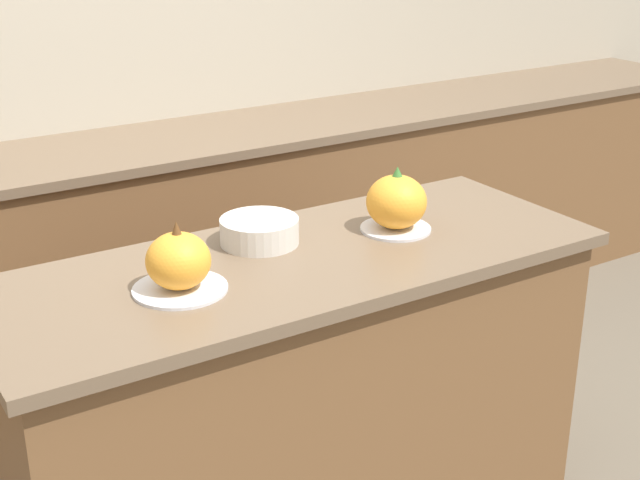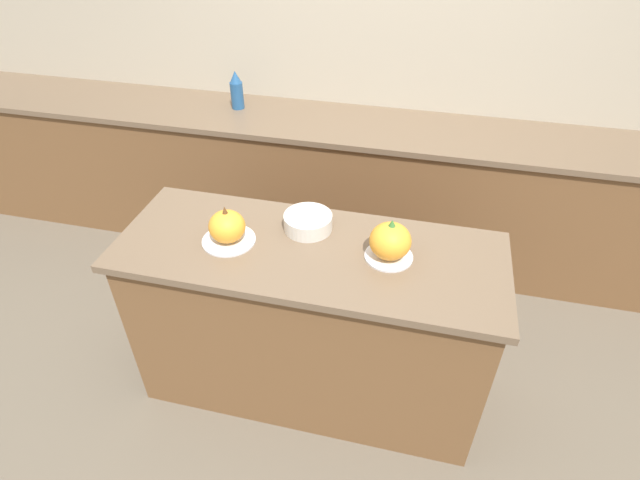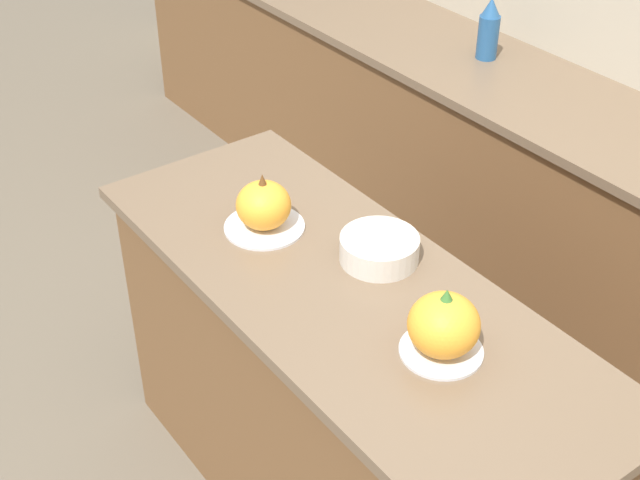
# 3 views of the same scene
# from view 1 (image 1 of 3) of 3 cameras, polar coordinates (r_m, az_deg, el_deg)

# --- Properties ---
(wall_back) EXTENTS (8.00, 0.06, 2.50)m
(wall_back) POSITION_cam_1_polar(r_m,az_deg,el_deg) (3.64, -14.65, 12.02)
(wall_back) COLOR #B2A893
(wall_back) RESTS_ON ground_plane
(kitchen_island) EXTENTS (1.66, 0.63, 0.91)m
(kitchen_island) POSITION_cam_1_polar(r_m,az_deg,el_deg) (2.54, -1.29, -10.62)
(kitchen_island) COLOR brown
(kitchen_island) RESTS_ON ground_plane
(back_counter) EXTENTS (6.00, 0.60, 0.92)m
(back_counter) POSITION_cam_1_polar(r_m,az_deg,el_deg) (3.55, -11.77, -1.24)
(back_counter) COLOR brown
(back_counter) RESTS_ON ground_plane
(pumpkin_cake_left) EXTENTS (0.23, 0.23, 0.18)m
(pumpkin_cake_left) POSITION_cam_1_polar(r_m,az_deg,el_deg) (2.13, -9.04, -1.51)
(pumpkin_cake_left) COLOR silver
(pumpkin_cake_left) RESTS_ON kitchen_island
(pumpkin_cake_right) EXTENTS (0.20, 0.20, 0.19)m
(pumpkin_cake_right) POSITION_cam_1_polar(r_m,az_deg,el_deg) (2.49, 4.91, 2.34)
(pumpkin_cake_right) COLOR silver
(pumpkin_cake_right) RESTS_ON kitchen_island
(mixing_bowl) EXTENTS (0.21, 0.21, 0.07)m
(mixing_bowl) POSITION_cam_1_polar(r_m,az_deg,el_deg) (2.41, -3.90, 0.58)
(mixing_bowl) COLOR beige
(mixing_bowl) RESTS_ON kitchen_island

